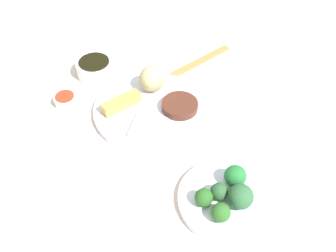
# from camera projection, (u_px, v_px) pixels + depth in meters

# --- Properties ---
(tabletop) EXTENTS (2.20, 2.20, 0.02)m
(tabletop) POSITION_uv_depth(u_px,v_px,m) (139.00, 126.00, 0.94)
(tabletop) COLOR beige
(tabletop) RESTS_ON ground
(main_plate) EXTENTS (0.28, 0.28, 0.02)m
(main_plate) POSITION_uv_depth(u_px,v_px,m) (151.00, 110.00, 0.95)
(main_plate) COLOR white
(main_plate) RESTS_ON tabletop
(rice_scoop) EXTENTS (0.07, 0.07, 0.07)m
(rice_scoop) POSITION_uv_depth(u_px,v_px,m) (152.00, 78.00, 0.97)
(rice_scoop) COLOR tan
(rice_scoop) RESTS_ON main_plate
(spring_roll) EXTENTS (0.07, 0.11, 0.03)m
(spring_roll) POSITION_uv_depth(u_px,v_px,m) (121.00, 103.00, 0.94)
(spring_roll) COLOR gold
(spring_roll) RESTS_ON main_plate
(crab_rangoon_wonton) EXTENTS (0.09, 0.09, 0.01)m
(crab_rangoon_wonton) POSITION_uv_depth(u_px,v_px,m) (148.00, 127.00, 0.89)
(crab_rangoon_wonton) COLOR beige
(crab_rangoon_wonton) RESTS_ON main_plate
(stir_fry_heap) EXTENTS (0.09, 0.09, 0.02)m
(stir_fry_heap) POSITION_uv_depth(u_px,v_px,m) (180.00, 106.00, 0.94)
(stir_fry_heap) COLOR #51291C
(stir_fry_heap) RESTS_ON main_plate
(broccoli_plate) EXTENTS (0.20, 0.20, 0.01)m
(broccoli_plate) POSITION_uv_depth(u_px,v_px,m) (227.00, 199.00, 0.77)
(broccoli_plate) COLOR white
(broccoli_plate) RESTS_ON tabletop
(broccoli_floret_0) EXTENTS (0.04, 0.04, 0.04)m
(broccoli_floret_0) POSITION_uv_depth(u_px,v_px,m) (219.00, 192.00, 0.75)
(broccoli_floret_0) COLOR #2A572F
(broccoli_floret_0) RESTS_ON broccoli_plate
(broccoli_floret_1) EXTENTS (0.05, 0.05, 0.05)m
(broccoli_floret_1) POSITION_uv_depth(u_px,v_px,m) (241.00, 197.00, 0.74)
(broccoli_floret_1) COLOR #2F6037
(broccoli_floret_1) RESTS_ON broccoli_plate
(broccoli_floret_2) EXTENTS (0.05, 0.05, 0.05)m
(broccoli_floret_2) POSITION_uv_depth(u_px,v_px,m) (235.00, 176.00, 0.78)
(broccoli_floret_2) COLOR #247133
(broccoli_floret_2) RESTS_ON broccoli_plate
(broccoli_floret_3) EXTENTS (0.04, 0.04, 0.04)m
(broccoli_floret_3) POSITION_uv_depth(u_px,v_px,m) (221.00, 212.00, 0.72)
(broccoli_floret_3) COLOR #2B6324
(broccoli_floret_3) RESTS_ON broccoli_plate
(broccoli_floret_4) EXTENTS (0.04, 0.04, 0.04)m
(broccoli_floret_4) POSITION_uv_depth(u_px,v_px,m) (204.00, 197.00, 0.74)
(broccoli_floret_4) COLOR #286023
(broccoli_floret_4) RESTS_ON broccoli_plate
(soy_sauce_bowl) EXTENTS (0.10, 0.10, 0.04)m
(soy_sauce_bowl) POSITION_uv_depth(u_px,v_px,m) (95.00, 68.00, 1.05)
(soy_sauce_bowl) COLOR white
(soy_sauce_bowl) RESTS_ON tabletop
(soy_sauce_bowl_liquid) EXTENTS (0.08, 0.08, 0.00)m
(soy_sauce_bowl_liquid) POSITION_uv_depth(u_px,v_px,m) (94.00, 62.00, 1.03)
(soy_sauce_bowl_liquid) COLOR black
(soy_sauce_bowl_liquid) RESTS_ON soy_sauce_bowl
(sauce_ramekin_sweet_and_sour) EXTENTS (0.06, 0.06, 0.02)m
(sauce_ramekin_sweet_and_sour) POSITION_uv_depth(u_px,v_px,m) (66.00, 100.00, 0.97)
(sauce_ramekin_sweet_and_sour) COLOR white
(sauce_ramekin_sweet_and_sour) RESTS_ON tabletop
(sauce_ramekin_sweet_and_sour_liquid) EXTENTS (0.05, 0.05, 0.00)m
(sauce_ramekin_sweet_and_sour_liquid) POSITION_uv_depth(u_px,v_px,m) (65.00, 96.00, 0.96)
(sauce_ramekin_sweet_and_sour_liquid) COLOR red
(sauce_ramekin_sweet_and_sour_liquid) RESTS_ON sauce_ramekin_sweet_and_sour
(chopsticks_pair) EXTENTS (0.10, 0.21, 0.01)m
(chopsticks_pair) POSITION_uv_depth(u_px,v_px,m) (200.00, 61.00, 1.10)
(chopsticks_pair) COLOR #A37C42
(chopsticks_pair) RESTS_ON tabletop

